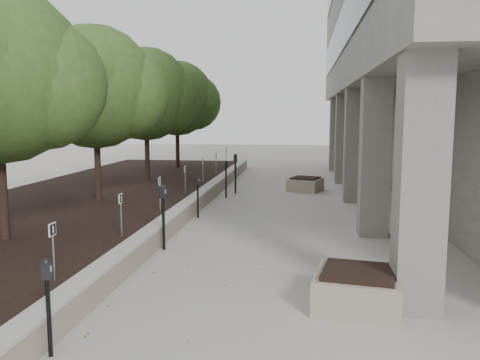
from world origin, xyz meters
The scene contains 21 objects.
ground centered at (0.00, 0.00, 0.00)m, with size 90.00×90.00×0.00m, color #B0ABA2.
retaining_wall centered at (-1.82, 9.00, 0.25)m, with size 0.39×26.00×0.50m, color tan, non-canonical shape.
planting_bed centered at (-5.50, 9.00, 0.20)m, with size 7.00×26.00×0.40m, color black.
crabapple_tree_3 centered at (-4.80, 8.00, 3.12)m, with size 4.60×4.00×5.44m, color #2F4F1E, non-canonical shape.
crabapple_tree_4 centered at (-4.80, 13.00, 3.12)m, with size 4.60×4.00×5.44m, color #2F4F1E, non-canonical shape.
crabapple_tree_5 centered at (-4.80, 18.00, 3.12)m, with size 4.60×4.00×5.44m, color #2F4F1E, non-canonical shape.
parking_sign_2 centered at (-2.35, 0.50, 0.88)m, with size 0.04×0.22×0.96m, color black, non-canonical shape.
parking_sign_3 centered at (-2.35, 3.50, 0.88)m, with size 0.04×0.22×0.96m, color black, non-canonical shape.
parking_sign_4 centered at (-2.35, 6.50, 0.88)m, with size 0.04×0.22×0.96m, color black, non-canonical shape.
parking_sign_5 centered at (-2.35, 9.50, 0.88)m, with size 0.04×0.22×0.96m, color black, non-canonical shape.
parking_sign_6 centered at (-2.35, 12.50, 0.88)m, with size 0.04×0.22×0.96m, color black, non-canonical shape.
parking_sign_7 centered at (-2.35, 15.50, 0.88)m, with size 0.04×0.22×0.96m, color black, non-canonical shape.
parking_sign_8 centered at (-2.35, 18.50, 0.88)m, with size 0.04×0.22×0.96m, color black, non-canonical shape.
parking_meter_1 centered at (-1.55, -1.16, 0.64)m, with size 0.13×0.09×1.29m, color black, non-canonical shape.
parking_meter_2 centered at (-1.52, 3.94, 0.76)m, with size 0.15×0.11×1.51m, color black, non-canonical shape.
parking_meter_3 centered at (-1.50, 7.54, 0.64)m, with size 0.13×0.09×1.28m, color black, non-canonical shape.
parking_meter_4 centered at (-1.22, 11.22, 0.70)m, with size 0.14×0.10×1.40m, color black, non-canonical shape.
parking_meter_5 centered at (-1.01, 12.29, 0.79)m, with size 0.16×0.11×1.58m, color black, non-canonical shape.
planter_front centered at (2.52, 1.00, 0.31)m, with size 1.33×1.33×0.62m, color tan, non-canonical shape.
planter_back centered at (1.73, 13.34, 0.28)m, with size 1.21×1.21×0.56m, color tan, non-canonical shape.
berry_scatter centered at (-0.10, 5.00, 0.01)m, with size 3.30×14.10×0.02m, color maroon, non-canonical shape.
Camera 1 is at (1.61, -6.78, 3.06)m, focal length 37.01 mm.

